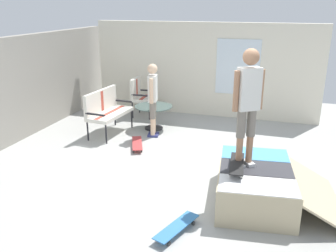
% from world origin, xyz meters
% --- Properties ---
extents(ground_plane, '(12.00, 12.00, 0.10)m').
position_xyz_m(ground_plane, '(0.00, 0.00, -0.05)').
color(ground_plane, '#A8A8A3').
extents(house_facade, '(0.23, 6.00, 2.44)m').
position_xyz_m(house_facade, '(3.80, 0.49, 1.22)').
color(house_facade, silver).
rests_on(house_facade, ground_plane).
extents(skate_ramp, '(1.86, 2.01, 0.55)m').
position_xyz_m(skate_ramp, '(-0.48, -1.29, 0.27)').
color(skate_ramp, tan).
rests_on(skate_ramp, ground_plane).
extents(patio_bench, '(1.29, 0.66, 1.02)m').
position_xyz_m(patio_bench, '(1.58, 2.30, 0.62)').
color(patio_bench, black).
rests_on(patio_bench, ground_plane).
extents(patio_chair_near_house, '(0.64, 0.57, 1.02)m').
position_xyz_m(patio_chair_near_house, '(3.12, 2.07, 0.61)').
color(patio_chair_near_house, black).
rests_on(patio_chair_near_house, ground_plane).
extents(patio_table, '(0.90, 0.90, 0.57)m').
position_xyz_m(patio_table, '(2.21, 1.36, 0.40)').
color(patio_table, black).
rests_on(patio_table, ground_plane).
extents(person_watching, '(0.47, 0.29, 1.65)m').
position_xyz_m(person_watching, '(1.75, 1.20, 0.96)').
color(person_watching, navy).
rests_on(person_watching, ground_plane).
extents(person_skater, '(0.36, 0.40, 1.76)m').
position_xyz_m(person_skater, '(-0.45, -1.06, 1.59)').
color(person_skater, silver).
rests_on(person_skater, skate_ramp).
extents(skateboard_by_bench, '(0.81, 0.51, 0.10)m').
position_xyz_m(skateboard_by_bench, '(0.97, 1.28, 0.08)').
color(skateboard_by_bench, '#B23838').
rests_on(skateboard_by_bench, ground_plane).
extents(skateboard_spare, '(0.82, 0.45, 0.10)m').
position_xyz_m(skateboard_spare, '(-1.66, -0.36, 0.08)').
color(skateboard_spare, '#3372B2').
rests_on(skateboard_spare, ground_plane).
extents(skateboard_on_ramp, '(0.82, 0.28, 0.10)m').
position_xyz_m(skateboard_on_ramp, '(-0.63, -0.99, 0.63)').
color(skateboard_on_ramp, black).
rests_on(skateboard_on_ramp, skate_ramp).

